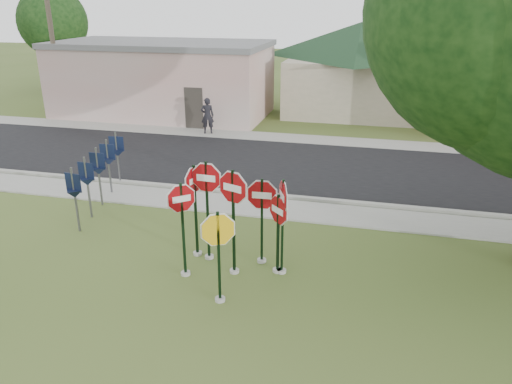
% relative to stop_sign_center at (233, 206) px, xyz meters
% --- Properties ---
extents(ground, '(120.00, 120.00, 0.00)m').
position_rel_stop_sign_center_xyz_m(ground, '(-0.16, -1.30, -1.82)').
color(ground, '#3F541F').
rests_on(ground, ground).
extents(sidewalk_near, '(60.00, 1.60, 0.06)m').
position_rel_stop_sign_center_xyz_m(sidewalk_near, '(-0.16, 4.20, -1.79)').
color(sidewalk_near, gray).
rests_on(sidewalk_near, ground).
extents(road, '(60.00, 7.00, 0.04)m').
position_rel_stop_sign_center_xyz_m(road, '(-0.16, 8.70, -1.80)').
color(road, black).
rests_on(road, ground).
extents(sidewalk_far, '(60.00, 1.60, 0.06)m').
position_rel_stop_sign_center_xyz_m(sidewalk_far, '(-0.16, 13.00, -1.79)').
color(sidewalk_far, gray).
rests_on(sidewalk_far, ground).
extents(curb, '(60.00, 0.20, 0.14)m').
position_rel_stop_sign_center_xyz_m(curb, '(-0.16, 5.20, -1.75)').
color(curb, gray).
rests_on(curb, ground).
extents(stop_sign_center, '(1.06, 0.39, 2.86)m').
position_rel_stop_sign_center_xyz_m(stop_sign_center, '(0.00, 0.00, 0.00)').
color(stop_sign_center, '#9F9C94').
rests_on(stop_sign_center, ground).
extents(stop_sign_yellow, '(0.96, 0.51, 2.34)m').
position_rel_stop_sign_center_xyz_m(stop_sign_yellow, '(0.04, -1.31, -0.40)').
color(stop_sign_yellow, '#9F9C94').
rests_on(stop_sign_yellow, ground).
extents(stop_sign_left, '(0.74, 0.65, 2.56)m').
position_rel_stop_sign_center_xyz_m(stop_sign_left, '(-1.16, -0.41, -0.25)').
color(stop_sign_left, '#9F9C94').
rests_on(stop_sign_left, ground).
extents(stop_sign_right, '(0.74, 0.72, 2.21)m').
position_rel_stop_sign_center_xyz_m(stop_sign_right, '(1.05, 0.30, -0.49)').
color(stop_sign_right, '#9F9C94').
rests_on(stop_sign_right, ground).
extents(stop_sign_back_right, '(1.08, 0.24, 2.44)m').
position_rel_stop_sign_center_xyz_m(stop_sign_back_right, '(0.55, 0.69, -0.32)').
color(stop_sign_back_right, '#9F9C94').
rests_on(stop_sign_back_right, ground).
extents(stop_sign_back_left, '(1.08, 0.24, 2.83)m').
position_rel_stop_sign_center_xyz_m(stop_sign_back_left, '(-0.86, 0.55, -0.03)').
color(stop_sign_back_left, '#9F9C94').
rests_on(stop_sign_back_left, ground).
extents(stop_sign_far_right, '(0.44, 0.99, 2.62)m').
position_rel_stop_sign_center_xyz_m(stop_sign_far_right, '(1.16, 0.28, -0.19)').
color(stop_sign_far_right, '#9F9C94').
rests_on(stop_sign_far_right, ground).
extents(stop_sign_far_left, '(0.30, 0.95, 2.66)m').
position_rel_stop_sign_center_xyz_m(stop_sign_far_left, '(-1.23, 0.66, -0.18)').
color(stop_sign_far_left, '#9F9C94').
rests_on(stop_sign_far_left, ground).
extents(route_sign_row, '(1.43, 4.63, 2.00)m').
position_rel_stop_sign_center_xyz_m(route_sign_row, '(-5.56, 3.20, -0.60)').
color(route_sign_row, '#59595E').
rests_on(route_sign_row, ground).
extents(building_stucco, '(12.20, 6.20, 4.20)m').
position_rel_stop_sign_center_xyz_m(building_stucco, '(-9.16, 16.70, 0.33)').
color(building_stucco, '#BCB7AE').
rests_on(building_stucco, ground).
extents(building_house, '(11.60, 11.60, 6.20)m').
position_rel_stop_sign_center_xyz_m(building_house, '(1.84, 20.70, 1.83)').
color(building_house, '#C4B39B').
rests_on(building_house, ground).
extents(utility_pole_near, '(2.20, 0.26, 9.50)m').
position_rel_stop_sign_center_xyz_m(utility_pole_near, '(-14.16, 13.90, 3.15)').
color(utility_pole_near, '#4F4034').
rests_on(utility_pole_near, ground).
extents(bg_tree_left, '(4.90, 4.90, 7.35)m').
position_rel_stop_sign_center_xyz_m(bg_tree_left, '(-20.16, 22.70, 3.06)').
color(bg_tree_left, '#321E16').
rests_on(bg_tree_left, ground).
extents(pedestrian, '(0.77, 0.63, 1.81)m').
position_rel_stop_sign_center_xyz_m(pedestrian, '(-5.15, 12.88, -0.85)').
color(pedestrian, black).
rests_on(pedestrian, sidewalk_far).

